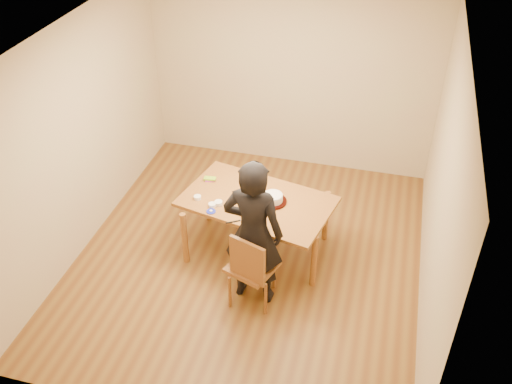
% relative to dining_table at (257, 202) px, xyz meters
% --- Properties ---
extents(room_shell, '(4.00, 4.50, 2.70)m').
position_rel_dining_table_xyz_m(room_shell, '(-0.06, 0.19, 0.62)').
color(room_shell, brown).
rests_on(room_shell, ground).
extents(dining_table, '(1.86, 1.34, 0.04)m').
position_rel_dining_table_xyz_m(dining_table, '(0.00, 0.00, 0.00)').
color(dining_table, brown).
rests_on(dining_table, floor).
extents(dining_chair, '(0.59, 0.59, 0.04)m').
position_rel_dining_table_xyz_m(dining_chair, '(0.15, -0.78, -0.28)').
color(dining_chair, brown).
rests_on(dining_chair, floor).
extents(cake_plate, '(0.31, 0.31, 0.02)m').
position_rel_dining_table_xyz_m(cake_plate, '(0.18, 0.01, 0.03)').
color(cake_plate, red).
rests_on(cake_plate, dining_table).
extents(cake, '(0.23, 0.23, 0.07)m').
position_rel_dining_table_xyz_m(cake, '(0.18, 0.01, 0.08)').
color(cake, white).
rests_on(cake, cake_plate).
extents(frosting_dome, '(0.22, 0.22, 0.03)m').
position_rel_dining_table_xyz_m(frosting_dome, '(0.18, 0.01, 0.13)').
color(frosting_dome, white).
rests_on(frosting_dome, cake).
extents(frosting_tub, '(0.09, 0.09, 0.08)m').
position_rel_dining_table_xyz_m(frosting_tub, '(-0.09, -0.29, 0.06)').
color(frosting_tub, white).
rests_on(frosting_tub, dining_table).
extents(frosting_lid, '(0.11, 0.11, 0.01)m').
position_rel_dining_table_xyz_m(frosting_lid, '(-0.44, -0.34, 0.03)').
color(frosting_lid, '#1A23AA').
rests_on(frosting_lid, dining_table).
extents(frosting_dollop, '(0.04, 0.04, 0.02)m').
position_rel_dining_table_xyz_m(frosting_dollop, '(-0.44, -0.34, 0.04)').
color(frosting_dollop, white).
rests_on(frosting_dollop, frosting_lid).
extents(ramekin_green, '(0.09, 0.09, 0.04)m').
position_rel_dining_table_xyz_m(ramekin_green, '(-0.46, -0.25, 0.04)').
color(ramekin_green, white).
rests_on(ramekin_green, dining_table).
extents(ramekin_yellow, '(0.09, 0.09, 0.04)m').
position_rel_dining_table_xyz_m(ramekin_yellow, '(-0.40, -0.20, 0.04)').
color(ramekin_yellow, white).
rests_on(ramekin_yellow, dining_table).
extents(ramekin_multi, '(0.08, 0.08, 0.04)m').
position_rel_dining_table_xyz_m(ramekin_multi, '(-0.67, -0.15, 0.04)').
color(ramekin_multi, white).
rests_on(ramekin_multi, dining_table).
extents(candy_box_pink, '(0.13, 0.08, 0.02)m').
position_rel_dining_table_xyz_m(candy_box_pink, '(-0.64, 0.23, 0.03)').
color(candy_box_pink, '#E636B8').
rests_on(candy_box_pink, dining_table).
extents(candy_box_green, '(0.15, 0.09, 0.02)m').
position_rel_dining_table_xyz_m(candy_box_green, '(-0.65, 0.24, 0.05)').
color(candy_box_green, green).
rests_on(candy_box_green, candy_box_pink).
extents(spatula, '(0.15, 0.10, 0.01)m').
position_rel_dining_table_xyz_m(spatula, '(-0.15, -0.46, 0.03)').
color(spatula, black).
rests_on(spatula, dining_table).
extents(person, '(0.66, 0.44, 1.75)m').
position_rel_dining_table_xyz_m(person, '(0.15, -0.73, 0.15)').
color(person, black).
rests_on(person, floor).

